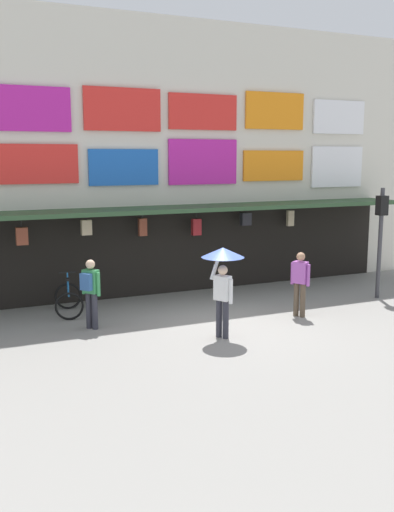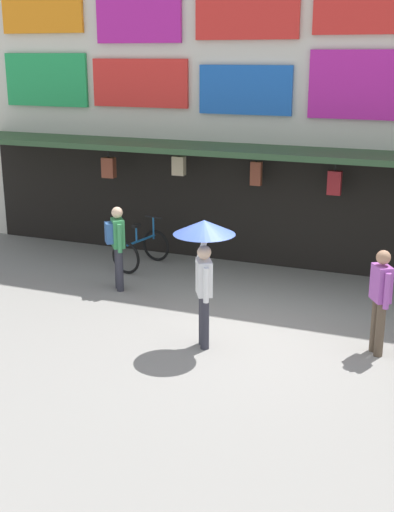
# 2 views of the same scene
# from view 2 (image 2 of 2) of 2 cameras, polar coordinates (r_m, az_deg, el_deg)

# --- Properties ---
(ground_plane) EXTENTS (80.00, 80.00, 0.00)m
(ground_plane) POSITION_cam_2_polar(r_m,az_deg,el_deg) (11.21, 3.45, -6.78)
(ground_plane) COLOR gray
(shopfront) EXTENTS (18.00, 2.60, 8.00)m
(shopfront) POSITION_cam_2_polar(r_m,az_deg,el_deg) (14.70, 9.63, 14.55)
(shopfront) COLOR beige
(shopfront) RESTS_ON ground
(bicycle_parked) EXTENTS (0.91, 1.27, 1.05)m
(bicycle_parked) POSITION_cam_2_polar(r_m,az_deg,el_deg) (14.65, -4.76, 0.54)
(bicycle_parked) COLOR black
(bicycle_parked) RESTS_ON ground
(pedestrian_with_umbrella) EXTENTS (0.96, 0.96, 2.08)m
(pedestrian_with_umbrella) POSITION_cam_2_polar(r_m,az_deg,el_deg) (10.24, 0.61, 0.70)
(pedestrian_with_umbrella) COLOR #2D2D38
(pedestrian_with_umbrella) RESTS_ON ground
(pedestrian_in_green) EXTENTS (0.37, 0.47, 1.68)m
(pedestrian_in_green) POSITION_cam_2_polar(r_m,az_deg,el_deg) (10.58, 15.37, -3.34)
(pedestrian_in_green) COLOR brown
(pedestrian_in_green) RESTS_ON ground
(pedestrian_in_blue) EXTENTS (0.47, 0.48, 1.68)m
(pedestrian_in_blue) POSITION_cam_2_polar(r_m,az_deg,el_deg) (13.11, -6.86, 1.20)
(pedestrian_in_blue) COLOR #2D2D38
(pedestrian_in_blue) RESTS_ON ground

